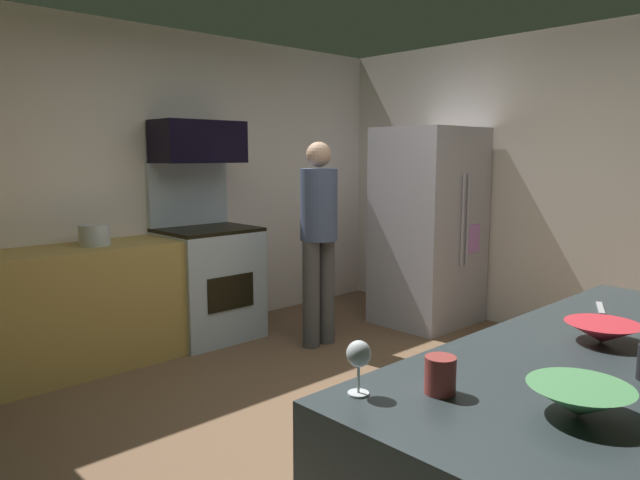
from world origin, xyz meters
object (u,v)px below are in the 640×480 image
person_cook (319,233)px  stock_pot (94,235)px  mixing_bowl_small (602,333)px  wine_glass_mid (359,356)px  microwave (198,142)px  oven_range (208,279)px  refrigerator (428,227)px  mixing_bowl_large (579,401)px  mug_coffee (440,375)px

person_cook → stock_pot: bearing=151.9°
mixing_bowl_small → person_cook: bearing=67.3°
wine_glass_mid → stock_pot: wine_glass_mid is taller
microwave → oven_range: bearing=-90.0°
oven_range → stock_pot: oven_range is taller
oven_range → refrigerator: (1.76, -0.99, 0.39)m
microwave → wine_glass_mid: 3.65m
refrigerator → mixing_bowl_large: size_ratio=6.81×
microwave → person_cook: microwave is taller
microwave → mixing_bowl_small: (-0.56, -3.53, -0.73)m
mug_coffee → microwave: bearing=68.3°
person_cook → wine_glass_mid: (-2.08, -2.37, 0.08)m
refrigerator → stock_pot: 2.89m
refrigerator → stock_pot: bearing=159.8°
wine_glass_mid → microwave: bearing=64.8°
person_cook → mixing_bowl_small: bearing=-112.7°
mixing_bowl_small → wine_glass_mid: (-0.97, 0.28, 0.08)m
mixing_bowl_large → wine_glass_mid: 0.57m
wine_glass_mid → person_cook: bearing=48.8°
refrigerator → person_cook: (-1.21, 0.20, 0.03)m
mug_coffee → wine_glass_mid: bearing=139.0°
microwave → wine_glass_mid: bearing=-115.2°
oven_range → wine_glass_mid: (-1.53, -3.17, 0.50)m
wine_glass_mid → mug_coffee: (0.17, -0.15, -0.06)m
mixing_bowl_large → mixing_bowl_small: 0.69m
mixing_bowl_small → mug_coffee: (-0.80, 0.13, 0.02)m
mixing_bowl_small → wine_glass_mid: wine_glass_mid is taller
oven_range → mixing_bowl_large: bearing=-108.5°
stock_pot → mixing_bowl_large: bearing=-94.2°
person_cook → mug_coffee: bearing=-127.1°
mixing_bowl_large → mixing_bowl_small: size_ratio=1.02×
microwave → stock_pot: (-0.95, -0.08, -0.69)m
microwave → person_cook: 1.27m
refrigerator → person_cook: refrigerator is taller
refrigerator → wine_glass_mid: 3.94m
wine_glass_mid → refrigerator: bearing=33.5°
mixing_bowl_large → refrigerator: bearing=41.7°
mug_coffee → stock_pot: (0.40, 3.32, 0.02)m
microwave → mixing_bowl_large: (-1.22, -3.73, -0.72)m
person_cook → mixing_bowl_small: person_cook is taller
microwave → mixing_bowl_small: size_ratio=2.86×
microwave → mixing_bowl_large: bearing=-108.1°
mixing_bowl_large → stock_pot: 3.66m
refrigerator → stock_pot: refrigerator is taller
mixing_bowl_large → oven_range: bearing=71.5°
person_cook → mug_coffee: 3.16m
person_cook → mixing_bowl_small: (-1.11, -2.65, 0.00)m
stock_pot → refrigerator: bearing=-20.2°
person_cook → mixing_bowl_small: size_ratio=6.41×
mixing_bowl_large → stock_pot: stock_pot is taller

